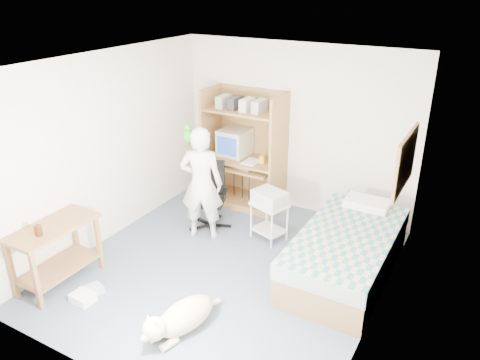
{
  "coord_description": "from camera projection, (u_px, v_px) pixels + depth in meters",
  "views": [
    {
      "loc": [
        2.55,
        -4.15,
        3.31
      ],
      "look_at": [
        -0.01,
        0.36,
        1.05
      ],
      "focal_mm": 35.0,
      "sensor_mm": 36.0,
      "label": 1
    }
  ],
  "objects": [
    {
      "name": "floor",
      "position": [
        226.0,
        268.0,
        5.78
      ],
      "size": [
        4.0,
        4.0,
        0.0
      ],
      "primitive_type": "plane",
      "color": "#475061",
      "rests_on": "ground"
    },
    {
      "name": "wall_back",
      "position": [
        295.0,
        129.0,
        6.88
      ],
      "size": [
        3.6,
        0.02,
        2.5
      ],
      "primitive_type": "cube",
      "color": "silver",
      "rests_on": "floor"
    },
    {
      "name": "wall_right",
      "position": [
        386.0,
        211.0,
        4.47
      ],
      "size": [
        0.02,
        4.0,
        2.5
      ],
      "primitive_type": "cube",
      "color": "silver",
      "rests_on": "floor"
    },
    {
      "name": "wall_left",
      "position": [
        107.0,
        149.0,
        6.1
      ],
      "size": [
        0.02,
        4.0,
        2.5
      ],
      "primitive_type": "cube",
      "color": "silver",
      "rests_on": "floor"
    },
    {
      "name": "ceiling",
      "position": [
        224.0,
        63.0,
        4.79
      ],
      "size": [
        3.6,
        4.0,
        0.02
      ],
      "primitive_type": "cube",
      "color": "white",
      "rests_on": "wall_back"
    },
    {
      "name": "computer_hutch",
      "position": [
        245.0,
        154.0,
        7.16
      ],
      "size": [
        1.2,
        0.63,
        1.8
      ],
      "color": "brown",
      "rests_on": "floor"
    },
    {
      "name": "bed",
      "position": [
        346.0,
        253.0,
        5.57
      ],
      "size": [
        1.02,
        2.02,
        0.66
      ],
      "color": "brown",
      "rests_on": "floor"
    },
    {
      "name": "side_desk",
      "position": [
        55.0,
        246.0,
        5.33
      ],
      "size": [
        0.5,
        1.0,
        0.75
      ],
      "color": "brown",
      "rests_on": "floor"
    },
    {
      "name": "corkboard",
      "position": [
        406.0,
        162.0,
        5.12
      ],
      "size": [
        0.04,
        0.94,
        0.66
      ],
      "color": "olive",
      "rests_on": "wall_right"
    },
    {
      "name": "office_chair",
      "position": [
        210.0,
        204.0,
        6.65
      ],
      "size": [
        0.54,
        0.55,
        0.95
      ],
      "rotation": [
        0.0,
        0.0,
        0.37
      ],
      "color": "black",
      "rests_on": "floor"
    },
    {
      "name": "person",
      "position": [
        201.0,
        184.0,
        6.2
      ],
      "size": [
        0.67,
        0.56,
        1.57
      ],
      "primitive_type": "imported",
      "rotation": [
        0.0,
        0.0,
        3.51
      ],
      "color": "silver",
      "rests_on": "floor"
    },
    {
      "name": "parrot",
      "position": [
        188.0,
        134.0,
        6.04
      ],
      "size": [
        0.12,
        0.2,
        0.32
      ],
      "rotation": [
        0.0,
        0.0,
        0.37
      ],
      "color": "#15911D",
      "rests_on": "person"
    },
    {
      "name": "dog",
      "position": [
        181.0,
        317.0,
        4.69
      ],
      "size": [
        0.48,
        1.02,
        0.39
      ],
      "rotation": [
        0.0,
        0.0,
        -0.23
      ],
      "color": "#D1B58C",
      "rests_on": "floor"
    },
    {
      "name": "printer_cart",
      "position": [
        269.0,
        216.0,
        6.3
      ],
      "size": [
        0.53,
        0.48,
        0.53
      ],
      "rotation": [
        0.0,
        0.0,
        -0.32
      ],
      "color": "silver",
      "rests_on": "floor"
    },
    {
      "name": "printer",
      "position": [
        270.0,
        198.0,
        6.2
      ],
      "size": [
        0.5,
        0.43,
        0.18
      ],
      "primitive_type": "cube",
      "rotation": [
        0.0,
        0.0,
        -0.32
      ],
      "color": "beige",
      "rests_on": "printer_cart"
    },
    {
      "name": "crt_monitor",
      "position": [
        235.0,
        142.0,
        7.19
      ],
      "size": [
        0.45,
        0.47,
        0.41
      ],
      "rotation": [
        0.0,
        0.0,
        -0.04
      ],
      "color": "beige",
      "rests_on": "computer_hutch"
    },
    {
      "name": "keyboard",
      "position": [
        239.0,
        166.0,
        7.1
      ],
      "size": [
        0.47,
        0.22,
        0.03
      ],
      "primitive_type": "cube",
      "rotation": [
        0.0,
        0.0,
        -0.14
      ],
      "color": "beige",
      "rests_on": "computer_hutch"
    },
    {
      "name": "pencil_cup",
      "position": [
        262.0,
        159.0,
        6.94
      ],
      "size": [
        0.08,
        0.08,
        0.12
      ],
      "primitive_type": "cylinder",
      "color": "gold",
      "rests_on": "computer_hutch"
    },
    {
      "name": "drink_glass",
      "position": [
        38.0,
        230.0,
        5.01
      ],
      "size": [
        0.08,
        0.08,
        0.12
      ],
      "primitive_type": "cylinder",
      "color": "#3C1A09",
      "rests_on": "side_desk"
    },
    {
      "name": "floor_box_a",
      "position": [
        83.0,
        298.0,
        5.17
      ],
      "size": [
        0.26,
        0.21,
        0.1
      ],
      "primitive_type": "cube",
      "rotation": [
        0.0,
        0.0,
        -0.04
      ],
      "color": "white",
      "rests_on": "floor"
    },
    {
      "name": "floor_box_b",
      "position": [
        92.0,
        290.0,
        5.31
      ],
      "size": [
        0.24,
        0.27,
        0.08
      ],
      "primitive_type": "cube",
      "rotation": [
        0.0,
        0.0,
        -0.33
      ],
      "color": "#B1B2AD",
      "rests_on": "floor"
    }
  ]
}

